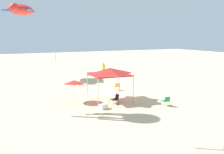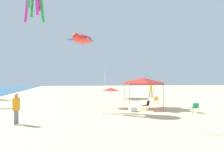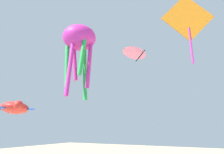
{
  "view_description": "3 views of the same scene",
  "coord_description": "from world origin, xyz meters",
  "px_view_note": "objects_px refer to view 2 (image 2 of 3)",
  "views": [
    {
      "loc": [
        -20.95,
        10.11,
        5.6
      ],
      "look_at": [
        -1.24,
        0.39,
        1.89
      ],
      "focal_mm": 39.55,
      "sensor_mm": 36.0,
      "label": 1
    },
    {
      "loc": [
        -23.51,
        7.49,
        2.85
      ],
      "look_at": [
        -1.84,
        3.98,
        2.93
      ],
      "focal_mm": 37.71,
      "sensor_mm": 36.0,
      "label": 2
    },
    {
      "loc": [
        -6.88,
        19.95,
        6.42
      ],
      "look_at": [
        0.48,
        6.02,
        10.86
      ],
      "focal_mm": 29.97,
      "sensor_mm": 36.0,
      "label": 3
    }
  ],
  "objects_px": {
    "banner_flag": "(105,82)",
    "folding_chair_near_cooler": "(195,107)",
    "person_far_stroller": "(16,106)",
    "canopy_tent": "(143,81)",
    "folding_chair_facing_ocean": "(156,100)",
    "beach_umbrella": "(111,89)",
    "person_watching_sky": "(151,90)",
    "kite_turtle_red": "(82,39)",
    "folding_chair_right_of_tent": "(146,105)",
    "cooler_box": "(133,109)"
  },
  "relations": [
    {
      "from": "beach_umbrella",
      "to": "person_watching_sky",
      "type": "xyz_separation_m",
      "value": [
        10.78,
        -7.57,
        -0.63
      ]
    },
    {
      "from": "banner_flag",
      "to": "kite_turtle_red",
      "type": "distance_m",
      "value": 9.26
    },
    {
      "from": "person_watching_sky",
      "to": "person_far_stroller",
      "type": "distance_m",
      "value": 22.97
    },
    {
      "from": "folding_chair_near_cooler",
      "to": "folding_chair_facing_ocean",
      "type": "height_order",
      "value": "same"
    },
    {
      "from": "folding_chair_near_cooler",
      "to": "folding_chair_facing_ocean",
      "type": "xyz_separation_m",
      "value": [
        6.77,
        0.91,
        0.0
      ]
    },
    {
      "from": "canopy_tent",
      "to": "folding_chair_near_cooler",
      "type": "xyz_separation_m",
      "value": [
        -3.61,
        -3.29,
        -2.07
      ]
    },
    {
      "from": "person_far_stroller",
      "to": "folding_chair_facing_ocean",
      "type": "bearing_deg",
      "value": 133.25
    },
    {
      "from": "canopy_tent",
      "to": "person_watching_sky",
      "type": "xyz_separation_m",
      "value": [
        11.49,
        -4.63,
        -1.42
      ]
    },
    {
      "from": "folding_chair_right_of_tent",
      "to": "banner_flag",
      "type": "bearing_deg",
      "value": -172.05
    },
    {
      "from": "person_far_stroller",
      "to": "kite_turtle_red",
      "type": "xyz_separation_m",
      "value": [
        21.08,
        -4.66,
        7.67
      ]
    },
    {
      "from": "folding_chair_facing_ocean",
      "to": "banner_flag",
      "type": "distance_m",
      "value": 7.69
    },
    {
      "from": "person_far_stroller",
      "to": "canopy_tent",
      "type": "bearing_deg",
      "value": 128.11
    },
    {
      "from": "folding_chair_facing_ocean",
      "to": "banner_flag",
      "type": "relative_size",
      "value": 0.22
    },
    {
      "from": "folding_chair_right_of_tent",
      "to": "cooler_box",
      "type": "relative_size",
      "value": 1.15
    },
    {
      "from": "beach_umbrella",
      "to": "person_watching_sky",
      "type": "distance_m",
      "value": 13.18
    },
    {
      "from": "folding_chair_near_cooler",
      "to": "folding_chair_facing_ocean",
      "type": "bearing_deg",
      "value": -76.8
    },
    {
      "from": "folding_chair_right_of_tent",
      "to": "cooler_box",
      "type": "height_order",
      "value": "folding_chair_right_of_tent"
    },
    {
      "from": "person_watching_sky",
      "to": "banner_flag",
      "type": "bearing_deg",
      "value": 31.14
    },
    {
      "from": "beach_umbrella",
      "to": "cooler_box",
      "type": "relative_size",
      "value": 2.86
    },
    {
      "from": "canopy_tent",
      "to": "folding_chair_facing_ocean",
      "type": "distance_m",
      "value": 4.46
    },
    {
      "from": "kite_turtle_red",
      "to": "banner_flag",
      "type": "bearing_deg",
      "value": 52.26
    },
    {
      "from": "beach_umbrella",
      "to": "folding_chair_facing_ocean",
      "type": "bearing_deg",
      "value": -65.32
    },
    {
      "from": "beach_umbrella",
      "to": "person_far_stroller",
      "type": "relative_size",
      "value": 1.06
    },
    {
      "from": "folding_chair_near_cooler",
      "to": "folding_chair_facing_ocean",
      "type": "relative_size",
      "value": 1.0
    },
    {
      "from": "folding_chair_right_of_tent",
      "to": "banner_flag",
      "type": "relative_size",
      "value": 0.22
    },
    {
      "from": "canopy_tent",
      "to": "folding_chair_facing_ocean",
      "type": "xyz_separation_m",
      "value": [
        3.15,
        -2.38,
        -2.07
      ]
    },
    {
      "from": "folding_chair_right_of_tent",
      "to": "folding_chair_facing_ocean",
      "type": "bearing_deg",
      "value": 145.71
    },
    {
      "from": "canopy_tent",
      "to": "kite_turtle_red",
      "type": "distance_m",
      "value": 16.91
    },
    {
      "from": "folding_chair_facing_ocean",
      "to": "kite_turtle_red",
      "type": "bearing_deg",
      "value": -49.12
    },
    {
      "from": "folding_chair_near_cooler",
      "to": "kite_turtle_red",
      "type": "relative_size",
      "value": 0.17
    },
    {
      "from": "beach_umbrella",
      "to": "banner_flag",
      "type": "height_order",
      "value": "banner_flag"
    },
    {
      "from": "folding_chair_near_cooler",
      "to": "beach_umbrella",
      "type": "bearing_deg",
      "value": -29.22
    },
    {
      "from": "person_watching_sky",
      "to": "beach_umbrella",
      "type": "bearing_deg",
      "value": 65.73
    },
    {
      "from": "folding_chair_near_cooler",
      "to": "banner_flag",
      "type": "bearing_deg",
      "value": -59.74
    },
    {
      "from": "kite_turtle_red",
      "to": "person_far_stroller",
      "type": "bearing_deg",
      "value": 14.46
    },
    {
      "from": "beach_umbrella",
      "to": "person_far_stroller",
      "type": "bearing_deg",
      "value": 134.95
    },
    {
      "from": "folding_chair_near_cooler",
      "to": "kite_turtle_red",
      "type": "distance_m",
      "value": 21.95
    },
    {
      "from": "canopy_tent",
      "to": "folding_chair_right_of_tent",
      "type": "distance_m",
      "value": 2.43
    },
    {
      "from": "banner_flag",
      "to": "kite_turtle_red",
      "type": "bearing_deg",
      "value": 25.33
    },
    {
      "from": "person_far_stroller",
      "to": "banner_flag",
      "type": "bearing_deg",
      "value": 159.52
    },
    {
      "from": "folding_chair_near_cooler",
      "to": "banner_flag",
      "type": "height_order",
      "value": "banner_flag"
    },
    {
      "from": "banner_flag",
      "to": "folding_chair_near_cooler",
      "type": "bearing_deg",
      "value": -155.28
    },
    {
      "from": "cooler_box",
      "to": "banner_flag",
      "type": "bearing_deg",
      "value": 4.77
    },
    {
      "from": "beach_umbrella",
      "to": "banner_flag",
      "type": "distance_m",
      "value": 8.19
    },
    {
      "from": "cooler_box",
      "to": "person_far_stroller",
      "type": "height_order",
      "value": "person_far_stroller"
    },
    {
      "from": "cooler_box",
      "to": "person_far_stroller",
      "type": "xyz_separation_m",
      "value": [
        -4.14,
        8.4,
        0.92
      ]
    },
    {
      "from": "person_watching_sky",
      "to": "cooler_box",
      "type": "bearing_deg",
      "value": 76.46
    },
    {
      "from": "person_watching_sky",
      "to": "canopy_tent",
      "type": "bearing_deg",
      "value": 78.85
    },
    {
      "from": "canopy_tent",
      "to": "cooler_box",
      "type": "distance_m",
      "value": 3.52
    },
    {
      "from": "banner_flag",
      "to": "person_far_stroller",
      "type": "xyz_separation_m",
      "value": [
        -15.14,
        7.48,
        -1.16
      ]
    }
  ]
}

